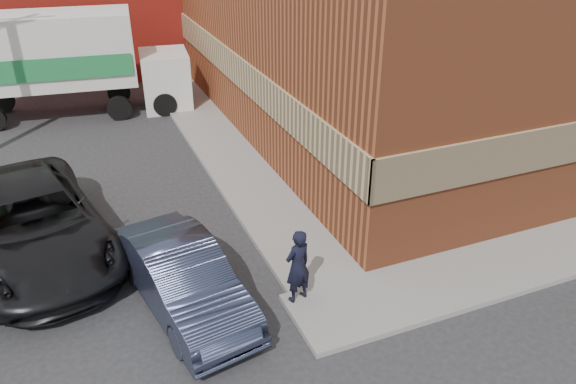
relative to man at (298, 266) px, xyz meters
name	(u,v)px	position (x,y,z in m)	size (l,w,h in m)	color
ground	(301,293)	(0.20, 0.25, -0.91)	(90.00, 90.00, 0.00)	#28282B
sidewalk_west	(211,134)	(0.80, 9.25, -0.85)	(1.80, 18.00, 0.12)	gray
man	(298,266)	(0.00, 0.00, 0.00)	(0.58, 0.38, 1.59)	black
sedan	(184,279)	(-2.08, 0.75, -0.22)	(1.46, 4.19, 1.38)	#2D334B
suv_a	(34,224)	(-4.73, 3.81, -0.08)	(2.76, 6.00, 1.67)	black
box_truck	(72,58)	(-3.09, 13.13, 1.21)	(7.68, 3.12, 3.68)	white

